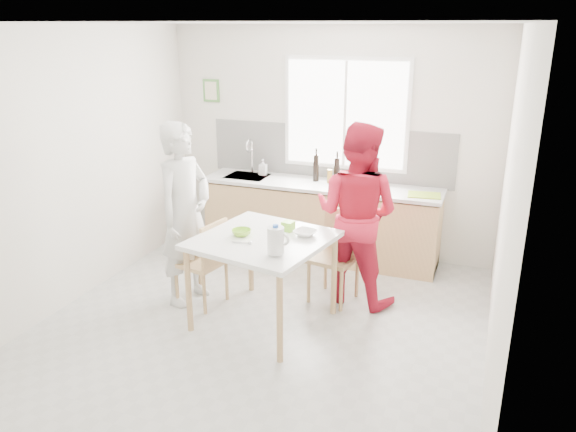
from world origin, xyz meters
name	(u,v)px	position (x,y,z in m)	size (l,w,h in m)	color
ground	(256,333)	(0.00, 0.00, 0.00)	(4.50, 4.50, 0.00)	#B7B7B2
room_shell	(252,158)	(0.00, 0.00, 1.64)	(4.50, 4.50, 4.50)	silver
window	(346,114)	(0.20, 2.23, 1.70)	(1.50, 0.06, 1.30)	white
backsplash	(328,153)	(0.00, 2.24, 1.23)	(3.00, 0.02, 0.65)	white
picture_frame	(211,91)	(-1.55, 2.23, 1.90)	(0.22, 0.03, 0.28)	#508E40
kitchen_counter	(320,223)	(0.00, 1.95, 0.42)	(2.84, 0.64, 1.37)	tan
dining_table	(263,247)	(-0.01, 0.22, 0.77)	(1.30, 1.30, 0.86)	white
chair_left	(206,259)	(-0.68, 0.35, 0.49)	(0.48, 0.48, 0.89)	tan
chair_far	(337,251)	(0.49, 0.96, 0.51)	(0.50, 0.50, 0.92)	tan
person_white	(185,214)	(-0.91, 0.39, 0.92)	(0.67, 0.44, 1.83)	silver
person_red	(357,214)	(0.67, 1.00, 0.91)	(0.89, 0.69, 1.83)	red
bowl_green	(241,232)	(-0.22, 0.21, 0.88)	(0.18, 0.18, 0.06)	#94D932
bowl_white	(305,233)	(0.33, 0.41, 0.88)	(0.20, 0.20, 0.05)	white
milk_jug	(276,240)	(0.26, -0.11, 0.99)	(0.20, 0.14, 0.25)	white
green_box	(288,226)	(0.14, 0.48, 0.90)	(0.10, 0.10, 0.09)	#84DA32
spoon	(241,243)	(-0.13, 0.02, 0.87)	(0.01, 0.01, 0.16)	#A5A5AA
cutting_board	(424,195)	(1.21, 1.86, 0.93)	(0.35, 0.25, 0.01)	#93BA2B
wine_bottle_a	(316,168)	(-0.09, 2.03, 1.08)	(0.07, 0.07, 0.32)	black
wine_bottle_b	(337,170)	(0.17, 2.03, 1.07)	(0.07, 0.07, 0.30)	black
jar_amber	(330,176)	(0.09, 1.99, 1.00)	(0.06, 0.06, 0.16)	olive
soap_bottle	(263,167)	(-0.79, 2.07, 1.02)	(0.09, 0.09, 0.19)	#999999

